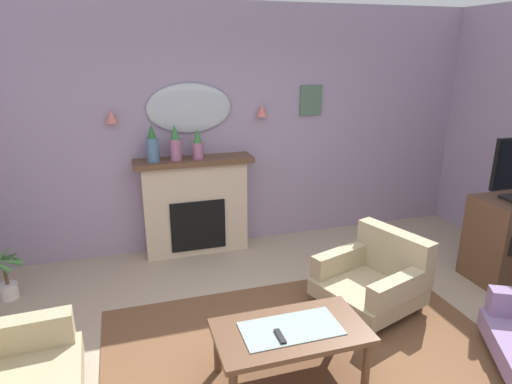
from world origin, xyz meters
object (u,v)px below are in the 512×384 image
at_px(mantel_vase_right, 152,145).
at_px(armchair_by_coffee_table, 375,276).
at_px(coffee_table, 291,336).
at_px(mantel_vase_left, 198,145).
at_px(framed_picture, 311,100).
at_px(mantel_vase_centre, 175,145).
at_px(tv_remote, 280,337).
at_px(wall_sconce_left, 111,116).
at_px(potted_plant_small_fern, 5,272).
at_px(wall_sconce_right, 262,110).
at_px(wall_mirror, 189,108).
at_px(tv_cabinet, 512,240).
at_px(fireplace, 196,207).

distance_m(mantel_vase_right, armchair_by_coffee_table, 2.70).
bearing_deg(coffee_table, mantel_vase_left, 95.36).
distance_m(mantel_vase_right, coffee_table, 2.66).
distance_m(mantel_vase_right, framed_picture, 2.00).
relative_size(mantel_vase_centre, mantel_vase_left, 1.16).
xyz_separation_m(mantel_vase_centre, tv_remote, (0.36, -2.45, -0.88)).
xyz_separation_m(wall_sconce_left, potted_plant_small_fern, (-1.11, -0.62, -1.38)).
xyz_separation_m(mantel_vase_right, wall_sconce_right, (1.30, 0.12, 0.32)).
height_order(wall_mirror, framed_picture, wall_mirror).
bearing_deg(armchair_by_coffee_table, framed_picture, 87.20).
distance_m(wall_sconce_left, tv_cabinet, 4.44).
relative_size(fireplace, tv_remote, 8.50).
xyz_separation_m(fireplace, mantel_vase_left, (0.05, -0.03, 0.74)).
relative_size(wall_mirror, armchair_by_coffee_table, 0.93).
xyz_separation_m(framed_picture, tv_cabinet, (1.55, -1.80, -1.30)).
relative_size(mantel_vase_left, wall_sconce_right, 2.47).
relative_size(wall_sconce_right, coffee_table, 0.13).
bearing_deg(tv_remote, coffee_table, 34.97).
bearing_deg(armchair_by_coffee_table, fireplace, 129.84).
distance_m(framed_picture, coffee_table, 3.15).
bearing_deg(tv_cabinet, coffee_table, -164.74).
bearing_deg(wall_sconce_left, mantel_vase_right, -16.70).
bearing_deg(mantel_vase_left, coffee_table, -84.64).
relative_size(fireplace, wall_sconce_right, 9.71).
bearing_deg(tv_cabinet, wall_mirror, 149.59).
xyz_separation_m(wall_sconce_left, armchair_by_coffee_table, (2.26, -1.78, -1.35)).
distance_m(mantel_vase_left, armchair_by_coffee_table, 2.37).
height_order(mantel_vase_left, wall_mirror, wall_mirror).
bearing_deg(coffee_table, mantel_vase_centre, 101.26).
distance_m(tv_cabinet, potted_plant_small_fern, 5.14).
relative_size(mantel_vase_centre, wall_mirror, 0.42).
distance_m(mantel_vase_centre, wall_sconce_left, 0.74).
distance_m(mantel_vase_centre, wall_sconce_right, 1.11).
distance_m(mantel_vase_right, wall_sconce_left, 0.52).
xyz_separation_m(mantel_vase_right, wall_sconce_left, (-0.40, 0.12, 0.32)).
xyz_separation_m(fireplace, tv_remote, (0.16, -2.48, -0.12)).
height_order(wall_sconce_right, tv_remote, wall_sconce_right).
bearing_deg(wall_sconce_right, mantel_vase_left, -171.47).
relative_size(fireplace, coffee_table, 1.24).
bearing_deg(mantel_vase_right, mantel_vase_centre, -0.00).
distance_m(mantel_vase_right, wall_mirror, 0.60).
bearing_deg(tv_remote, wall_mirror, 93.54).
bearing_deg(mantel_vase_left, potted_plant_small_fern, -166.09).
distance_m(tv_remote, potted_plant_small_fern, 2.89).
bearing_deg(wall_sconce_right, mantel_vase_right, -174.73).
height_order(tv_remote, armchair_by_coffee_table, armchair_by_coffee_table).
xyz_separation_m(armchair_by_coffee_table, potted_plant_small_fern, (-3.37, 1.16, -0.02)).
distance_m(mantel_vase_right, tv_remote, 2.68).
xyz_separation_m(mantel_vase_left, wall_sconce_left, (-0.90, 0.12, 0.35)).
xyz_separation_m(fireplace, wall_sconce_left, (-0.85, 0.09, 1.09)).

